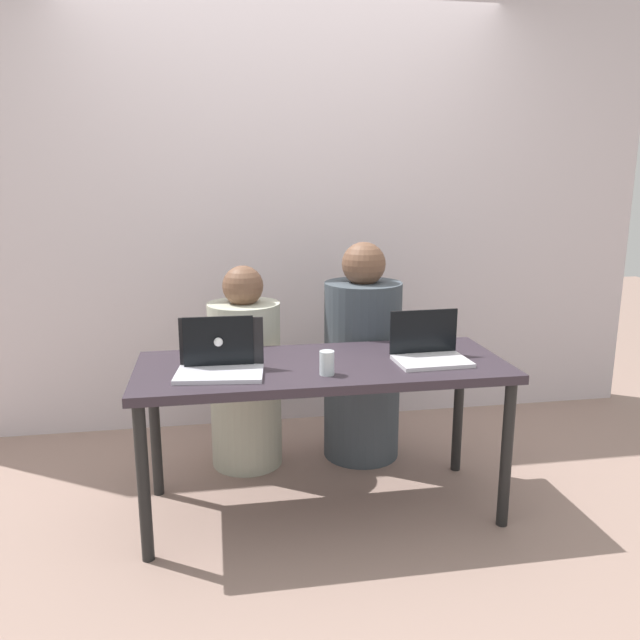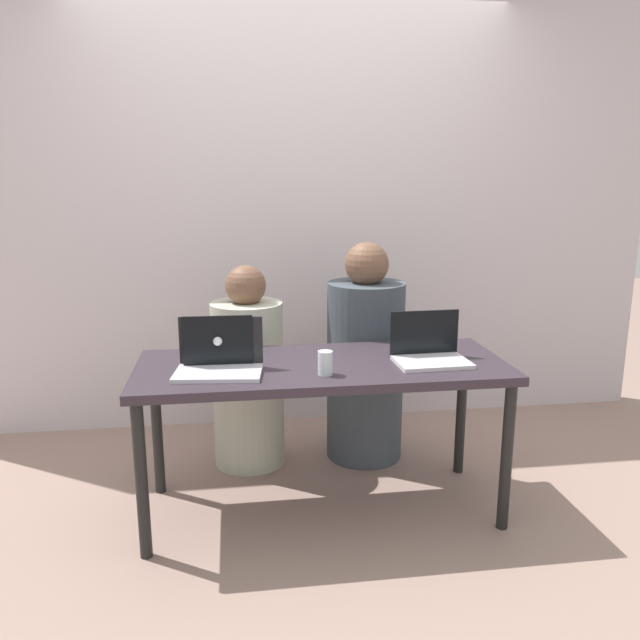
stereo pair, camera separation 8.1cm
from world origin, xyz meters
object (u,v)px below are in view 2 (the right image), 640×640
Objects in this scene: person_on_right at (365,364)px; laptop_front_right at (429,351)px; laptop_front_left at (219,361)px; water_glass_center at (325,365)px; laptop_back_left at (219,352)px; person_on_left at (248,377)px.

person_on_right is 3.63× the size of laptop_front_right.
laptop_front_left is 0.45m from water_glass_center.
laptop_front_left is 1.17× the size of laptop_front_right.
person_on_right is 0.94m from laptop_back_left.
person_on_left is 0.91× the size of person_on_right.
water_glass_center is (-0.48, -0.12, -0.00)m from laptop_front_right.
water_glass_center is at bearing 124.57° from person_on_left.
laptop_back_left reaches higher than laptop_front_right.
person_on_right reaches higher than laptop_back_left.
laptop_front_right is (0.92, 0.02, -0.00)m from laptop_front_left.
person_on_left is 3.57× the size of laptop_back_left.
person_on_left is at bearing -5.65° from person_on_right.
person_on_right is (0.63, 0.00, 0.05)m from person_on_left.
laptop_front_left reaches higher than water_glass_center.
laptop_front_right is at bearing 13.89° from water_glass_center.
person_on_left reaches higher than water_glass_center.
person_on_right is 0.66m from laptop_front_right.
laptop_front_right is at bearing 8.20° from laptop_front_left.
person_on_right is at bearing -145.84° from laptop_back_left.
person_on_right reaches higher than person_on_left.
person_on_left is at bearing 113.05° from water_glass_center.
laptop_front_left reaches higher than laptop_front_right.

